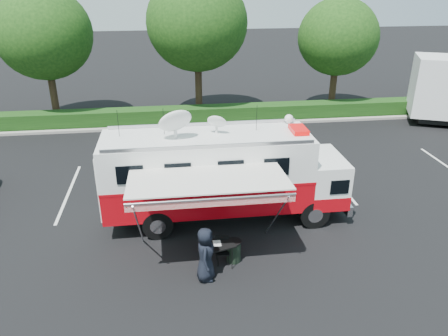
% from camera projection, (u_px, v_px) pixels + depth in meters
% --- Properties ---
extents(ground_plane, '(120.00, 120.00, 0.00)m').
position_uv_depth(ground_plane, '(226.00, 217.00, 17.08)').
color(ground_plane, black).
rests_on(ground_plane, ground).
extents(back_border, '(60.00, 6.14, 8.87)m').
position_uv_depth(back_border, '(216.00, 39.00, 26.80)').
color(back_border, '#9E998E').
rests_on(back_border, ground_plane).
extents(stall_lines, '(24.12, 5.50, 0.01)m').
position_uv_depth(stall_lines, '(206.00, 184.00, 19.73)').
color(stall_lines, silver).
rests_on(stall_lines, ground_plane).
extents(command_truck, '(9.12, 2.51, 4.38)m').
position_uv_depth(command_truck, '(224.00, 174.00, 16.30)').
color(command_truck, black).
rests_on(command_truck, ground_plane).
extents(awning, '(4.98, 2.58, 3.01)m').
position_uv_depth(awning, '(208.00, 184.00, 13.46)').
color(awning, silver).
rests_on(awning, ground_plane).
extents(person, '(0.71, 0.96, 1.80)m').
position_uv_depth(person, '(206.00, 278.00, 13.70)').
color(person, black).
rests_on(person, ground_plane).
extents(folding_table, '(1.12, 0.93, 0.83)m').
position_uv_depth(folding_table, '(219.00, 245.00, 13.99)').
color(folding_table, black).
rests_on(folding_table, ground_plane).
extents(folding_chair, '(0.51, 0.53, 0.93)m').
position_uv_depth(folding_chair, '(222.00, 247.00, 14.30)').
color(folding_chair, black).
rests_on(folding_chair, ground_plane).
extents(trash_bin, '(0.51, 0.51, 0.76)m').
position_uv_depth(trash_bin, '(234.00, 251.00, 14.38)').
color(trash_bin, black).
rests_on(trash_bin, ground_plane).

